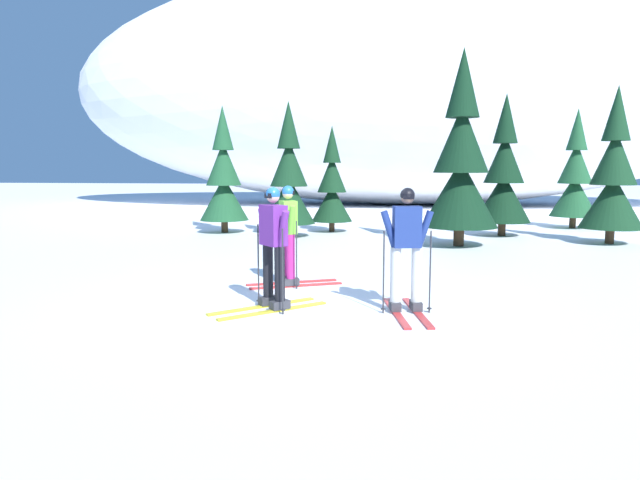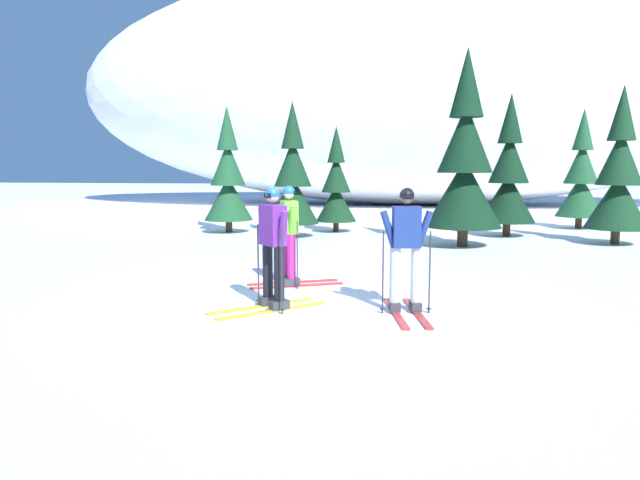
% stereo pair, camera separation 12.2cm
% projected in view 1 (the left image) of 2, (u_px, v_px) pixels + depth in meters
% --- Properties ---
extents(ground_plane, '(120.00, 120.00, 0.00)m').
position_uv_depth(ground_plane, '(297.00, 301.00, 8.94)').
color(ground_plane, white).
extents(skier_lime_jacket, '(1.66, 1.05, 1.74)m').
position_uv_depth(skier_lime_jacket, '(289.00, 234.00, 10.03)').
color(skier_lime_jacket, red).
rests_on(skier_lime_jacket, ground).
extents(skier_navy_jacket, '(0.76, 1.73, 1.77)m').
position_uv_depth(skier_navy_jacket, '(407.00, 248.00, 8.17)').
color(skier_navy_jacket, red).
rests_on(skier_navy_jacket, ground).
extents(skier_purple_jacket, '(1.60, 1.51, 1.78)m').
position_uv_depth(skier_purple_jacket, '(273.00, 246.00, 8.35)').
color(skier_purple_jacket, gold).
rests_on(skier_purple_jacket, ground).
extents(pine_tree_far_left, '(1.52, 1.52, 3.93)m').
position_uv_depth(pine_tree_far_left, '(224.00, 180.00, 18.06)').
color(pine_tree_far_left, '#47301E').
rests_on(pine_tree_far_left, ground).
extents(pine_tree_left, '(1.53, 1.53, 3.95)m').
position_uv_depth(pine_tree_left, '(289.00, 181.00, 16.96)').
color(pine_tree_left, '#47301E').
rests_on(pine_tree_left, ground).
extents(pine_tree_center_left, '(1.29, 1.29, 3.34)m').
position_uv_depth(pine_tree_center_left, '(332.00, 188.00, 18.34)').
color(pine_tree_center_left, '#47301E').
rests_on(pine_tree_center_left, ground).
extents(pine_tree_center, '(1.95, 1.95, 5.06)m').
position_uv_depth(pine_tree_center, '(461.00, 165.00, 14.90)').
color(pine_tree_center, '#47301E').
rests_on(pine_tree_center, ground).
extents(pine_tree_center_right, '(1.62, 1.62, 4.20)m').
position_uv_depth(pine_tree_center_right, '(504.00, 177.00, 17.17)').
color(pine_tree_center_right, '#47301E').
rests_on(pine_tree_center_right, ground).
extents(pine_tree_right, '(1.62, 1.62, 4.19)m').
position_uv_depth(pine_tree_right, '(613.00, 178.00, 15.39)').
color(pine_tree_right, '#47301E').
rests_on(pine_tree_right, ground).
extents(pine_tree_far_right, '(1.54, 1.54, 3.99)m').
position_uv_depth(pine_tree_far_right, '(575.00, 179.00, 19.37)').
color(pine_tree_far_right, '#47301E').
rests_on(pine_tree_far_right, ground).
extents(snow_ridge_background, '(37.15, 14.16, 12.61)m').
position_uv_depth(snow_ridge_background, '(410.00, 87.00, 31.03)').
color(snow_ridge_background, white).
rests_on(snow_ridge_background, ground).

